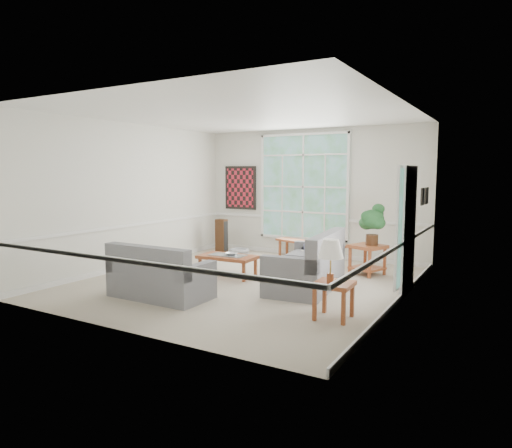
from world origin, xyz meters
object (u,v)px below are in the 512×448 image
at_px(end_table, 367,260).
at_px(side_table, 334,300).
at_px(coffee_table, 228,266).
at_px(loveseat_front, 161,270).
at_px(loveseat_right, 306,260).

bearing_deg(end_table, side_table, -82.36).
relative_size(coffee_table, end_table, 1.88).
xyz_separation_m(loveseat_front, coffee_table, (0.12, 1.74, -0.23)).
relative_size(loveseat_front, end_table, 2.73).
bearing_deg(loveseat_front, side_table, 7.14).
distance_m(end_table, side_table, 2.94).
height_order(loveseat_right, coffee_table, loveseat_right).
distance_m(loveseat_right, end_table, 1.71).
relative_size(coffee_table, side_table, 2.17).
bearing_deg(loveseat_right, side_table, -59.02).
relative_size(loveseat_right, loveseat_front, 1.13).
relative_size(loveseat_front, side_table, 3.15).
distance_m(loveseat_right, loveseat_front, 2.44).
distance_m(loveseat_right, coffee_table, 1.68).
xyz_separation_m(loveseat_front, side_table, (2.78, 0.34, -0.18)).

